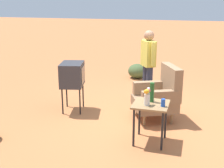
% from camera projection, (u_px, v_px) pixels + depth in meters
% --- Properties ---
extents(ground_plane, '(60.00, 60.00, 0.00)m').
position_uv_depth(ground_plane, '(153.00, 116.00, 5.90)').
color(ground_plane, '#B76B3D').
extents(armchair, '(1.03, 1.04, 1.06)m').
position_uv_depth(armchair, '(159.00, 95.00, 5.63)').
color(armchair, '#937047').
rests_on(armchair, ground).
extents(side_table, '(0.56, 0.56, 0.67)m').
position_uv_depth(side_table, '(151.00, 110.00, 4.66)').
color(side_table, black).
rests_on(side_table, ground).
extents(tv_on_stand, '(0.69, 0.57, 1.03)m').
position_uv_depth(tv_on_stand, '(72.00, 75.00, 5.98)').
color(tv_on_stand, black).
rests_on(tv_on_stand, ground).
extents(person_standing, '(0.49, 0.38, 1.64)m').
position_uv_depth(person_standing, '(148.00, 62.00, 6.41)').
color(person_standing, '#2D3347').
rests_on(person_standing, ground).
extents(soda_can_blue, '(0.07, 0.07, 0.12)m').
position_uv_depth(soda_can_blue, '(163.00, 103.00, 4.49)').
color(soda_can_blue, blue).
rests_on(soda_can_blue, side_table).
extents(bottle_short_clear, '(0.06, 0.06, 0.20)m').
position_uv_depth(bottle_short_clear, '(149.00, 94.00, 4.80)').
color(bottle_short_clear, silver).
rests_on(bottle_short_clear, side_table).
extents(bottle_wine_green, '(0.07, 0.07, 0.32)m').
position_uv_depth(bottle_wine_green, '(152.00, 92.00, 4.68)').
color(bottle_wine_green, '#1E5623').
rests_on(bottle_wine_green, side_table).
extents(flower_vase, '(0.14, 0.10, 0.27)m').
position_uv_depth(flower_vase, '(147.00, 96.00, 4.53)').
color(flower_vase, silver).
rests_on(flower_vase, side_table).
extents(shrub_near, '(0.56, 0.56, 0.43)m').
position_uv_depth(shrub_near, '(137.00, 71.00, 8.73)').
color(shrub_near, '#475B33').
rests_on(shrub_near, ground).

